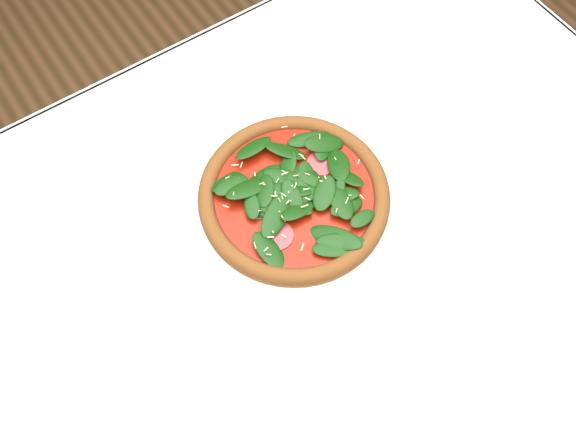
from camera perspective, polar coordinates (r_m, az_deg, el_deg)
ground at (r=1.58m, az=0.14°, el=-14.38°), size 6.00×6.00×0.00m
dining_table at (r=0.96m, az=0.23°, el=-5.42°), size 1.21×0.81×0.75m
plate at (r=0.89m, az=0.53°, el=1.37°), size 0.31×0.31×0.01m
pizza at (r=0.87m, az=0.54°, el=1.93°), size 0.33×0.33×0.03m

